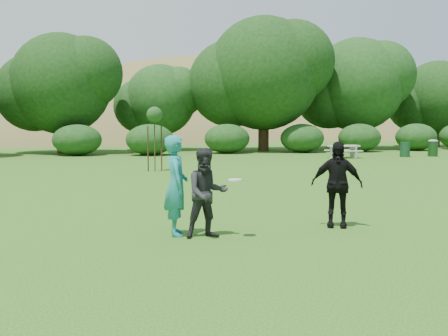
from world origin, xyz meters
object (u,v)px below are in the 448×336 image
object	(u,v)px
sapling	(154,116)
picnic_table	(344,149)
player_grey	(207,193)
trash_can_near	(405,150)
player_teal	(176,185)
player_black	(337,184)
trash_can_lidded	(433,148)

from	to	relation	value
sapling	picnic_table	distance (m)	13.33
player_grey	picnic_table	xyz separation A→B (m)	(13.21, 19.53, -0.36)
player_grey	trash_can_near	xyz separation A→B (m)	(17.27, 19.39, -0.42)
trash_can_near	sapling	distance (m)	17.06
player_teal	sapling	size ratio (longest dim) A/B	0.70
player_grey	picnic_table	bearing A→B (deg)	54.11
player_teal	picnic_table	distance (m)	23.57
player_black	sapling	bearing A→B (deg)	125.21
player_teal	picnic_table	xyz separation A→B (m)	(13.74, 19.15, -0.48)
player_black	trash_can_near	world-z (taller)	player_black
player_grey	sapling	size ratio (longest dim) A/B	0.61
player_grey	sapling	xyz separation A→B (m)	(1.15, 14.17, 1.55)
player_teal	player_black	xyz separation A→B (m)	(3.46, -0.10, -0.08)
player_grey	player_black	distance (m)	2.94
trash_can_lidded	player_teal	bearing A→B (deg)	-136.15
player_black	player_grey	bearing A→B (deg)	-146.49
player_teal	trash_can_lidded	world-z (taller)	player_teal
player_grey	sapling	distance (m)	14.30
trash_can_lidded	picnic_table	bearing A→B (deg)	178.37
sapling	trash_can_near	bearing A→B (deg)	17.95
sapling	player_black	bearing A→B (deg)	-82.72
player_grey	trash_can_near	distance (m)	25.97
player_teal	player_black	bearing A→B (deg)	-86.39
player_teal	trash_can_near	bearing A→B (deg)	-37.92
sapling	trash_can_lidded	bearing A→B (deg)	16.03
sapling	trash_can_lidded	size ratio (longest dim) A/B	2.71
trash_can_lidded	sapling	bearing A→B (deg)	-163.97
player_teal	player_black	size ratio (longest dim) A/B	1.08
player_grey	trash_can_near	world-z (taller)	player_grey
player_grey	player_black	world-z (taller)	player_black
trash_can_near	sapling	bearing A→B (deg)	-162.05
trash_can_near	player_grey	bearing A→B (deg)	-131.69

